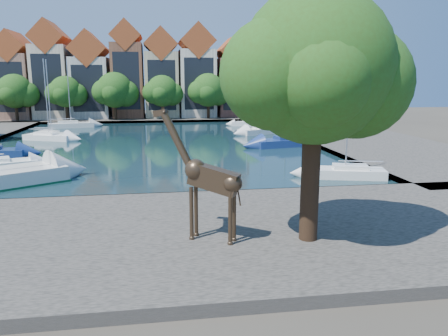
% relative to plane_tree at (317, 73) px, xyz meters
% --- Properties ---
extents(ground, '(160.00, 160.00, 0.00)m').
position_rel_plane_tree_xyz_m(ground, '(-7.62, 9.01, -7.67)').
color(ground, '#38332B').
rests_on(ground, ground).
extents(water_basin, '(38.00, 50.00, 0.08)m').
position_rel_plane_tree_xyz_m(water_basin, '(-7.62, 33.01, -7.63)').
color(water_basin, black).
rests_on(water_basin, ground).
extents(near_quay, '(50.00, 14.00, 0.50)m').
position_rel_plane_tree_xyz_m(near_quay, '(-7.62, 2.01, -7.42)').
color(near_quay, '#524D47').
rests_on(near_quay, ground).
extents(far_quay, '(60.00, 16.00, 0.50)m').
position_rel_plane_tree_xyz_m(far_quay, '(-7.62, 65.01, -7.42)').
color(far_quay, '#524D47').
rests_on(far_quay, ground).
extents(right_quay, '(14.00, 52.00, 0.50)m').
position_rel_plane_tree_xyz_m(right_quay, '(17.38, 33.01, -7.42)').
color(right_quay, '#524D47').
rests_on(right_quay, ground).
extents(plane_tree, '(8.32, 6.40, 10.62)m').
position_rel_plane_tree_xyz_m(plane_tree, '(0.00, 0.00, 0.00)').
color(plane_tree, '#332114').
rests_on(plane_tree, near_quay).
extents(townhouse_west_end, '(5.44, 9.18, 14.93)m').
position_rel_plane_tree_xyz_m(townhouse_west_end, '(-30.62, 64.99, -0.31)').
color(townhouse_west_end, '#966751').
rests_on(townhouse_west_end, far_quay).
extents(townhouse_west_mid, '(5.94, 9.18, 16.79)m').
position_rel_plane_tree_xyz_m(townhouse_west_mid, '(-24.62, 64.99, 0.56)').
color(townhouse_west_mid, beige).
rests_on(townhouse_west_mid, far_quay).
extents(townhouse_west_inner, '(6.43, 9.18, 15.15)m').
position_rel_plane_tree_xyz_m(townhouse_west_inner, '(-18.12, 64.99, -0.32)').
color(townhouse_west_inner, beige).
rests_on(townhouse_west_inner, far_quay).
extents(townhouse_center, '(5.44, 9.18, 16.93)m').
position_rel_plane_tree_xyz_m(townhouse_center, '(-11.62, 64.99, 0.69)').
color(townhouse_center, brown).
rests_on(townhouse_center, far_quay).
extents(townhouse_east_inner, '(5.94, 9.18, 15.79)m').
position_rel_plane_tree_xyz_m(townhouse_east_inner, '(-5.62, 64.99, 0.06)').
color(townhouse_east_inner, '#C0B089').
rests_on(townhouse_east_inner, far_quay).
extents(townhouse_east_mid, '(6.43, 9.18, 16.65)m').
position_rel_plane_tree_xyz_m(townhouse_east_mid, '(0.88, 64.99, 0.43)').
color(townhouse_east_mid, beige).
rests_on(townhouse_east_mid, far_quay).
extents(townhouse_east_end, '(5.44, 9.18, 14.43)m').
position_rel_plane_tree_xyz_m(townhouse_east_end, '(7.38, 64.99, -0.56)').
color(townhouse_east_end, brown).
rests_on(townhouse_east_end, far_quay).
extents(far_tree_far_west, '(7.28, 5.60, 7.68)m').
position_rel_plane_tree_xyz_m(far_tree_far_west, '(-29.51, 59.50, -2.49)').
color(far_tree_far_west, '#332114').
rests_on(far_tree_far_west, far_quay).
extents(far_tree_west, '(6.76, 5.20, 7.36)m').
position_rel_plane_tree_xyz_m(far_tree_west, '(-21.52, 59.50, -2.60)').
color(far_tree_west, '#332114').
rests_on(far_tree_west, far_quay).
extents(far_tree_mid_west, '(7.80, 6.00, 8.00)m').
position_rel_plane_tree_xyz_m(far_tree_mid_west, '(-13.51, 59.50, -2.38)').
color(far_tree_mid_west, '#332114').
rests_on(far_tree_mid_west, far_quay).
extents(far_tree_mid_east, '(7.02, 5.40, 7.52)m').
position_rel_plane_tree_xyz_m(far_tree_mid_east, '(-5.52, 59.50, -2.54)').
color(far_tree_mid_east, '#332114').
rests_on(far_tree_mid_east, far_quay).
extents(far_tree_east, '(7.54, 5.80, 7.84)m').
position_rel_plane_tree_xyz_m(far_tree_east, '(2.49, 59.50, -2.43)').
color(far_tree_east, '#332114').
rests_on(far_tree_east, far_quay).
extents(far_tree_far_east, '(6.76, 5.20, 7.36)m').
position_rel_plane_tree_xyz_m(far_tree_far_east, '(10.48, 59.50, -2.60)').
color(far_tree_far_east, '#332114').
rests_on(far_tree_far_east, far_quay).
extents(giraffe_statue, '(3.65, 2.27, 5.66)m').
position_rel_plane_tree_xyz_m(giraffe_statue, '(-4.51, 0.63, -4.39)').
color(giraffe_statue, '#3A2B1D').
rests_on(giraffe_statue, near_quay).
extents(sailboat_left_c, '(6.41, 4.33, 9.63)m').
position_rel_plane_tree_xyz_m(sailboat_left_c, '(-19.62, 37.81, -7.06)').
color(sailboat_left_c, white).
rests_on(sailboat_left_c, water_basin).
extents(sailboat_left_d, '(5.17, 3.20, 9.61)m').
position_rel_plane_tree_xyz_m(sailboat_left_d, '(-19.62, 39.03, -7.02)').
color(sailboat_left_d, silver).
rests_on(sailboat_left_d, water_basin).
extents(sailboat_left_e, '(6.94, 3.75, 10.06)m').
position_rel_plane_tree_xyz_m(sailboat_left_e, '(-19.62, 51.66, -7.03)').
color(sailboat_left_e, silver).
rests_on(sailboat_left_e, water_basin).
extents(sailboat_right_a, '(6.13, 3.45, 9.15)m').
position_rel_plane_tree_xyz_m(sailboat_right_a, '(7.38, 13.01, -7.06)').
color(sailboat_right_a, silver).
rests_on(sailboat_right_a, water_basin).
extents(sailboat_right_b, '(7.51, 3.93, 12.06)m').
position_rel_plane_tree_xyz_m(sailboat_right_b, '(7.38, 28.77, -6.98)').
color(sailboat_right_b, navy).
rests_on(sailboat_right_b, water_basin).
extents(sailboat_right_c, '(6.90, 4.79, 11.38)m').
position_rel_plane_tree_xyz_m(sailboat_right_c, '(7.38, 39.99, -7.01)').
color(sailboat_right_c, silver).
rests_on(sailboat_right_c, water_basin).
extents(sailboat_right_d, '(4.99, 2.74, 7.81)m').
position_rel_plane_tree_xyz_m(sailboat_right_d, '(7.38, 50.04, -7.07)').
color(sailboat_right_d, silver).
rests_on(sailboat_right_d, water_basin).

